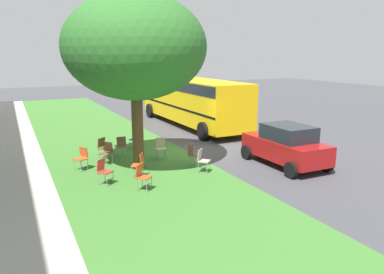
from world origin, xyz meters
The scene contains 17 objects.
ground centered at (0.00, 0.00, 0.00)m, with size 80.00×80.00×0.00m, color #424247.
grass_verge centered at (0.00, 3.20, 0.00)m, with size 48.00×6.00×0.01m, color #3D752D.
sidewalk_strip centered at (0.00, 7.60, 0.00)m, with size 48.00×2.80×0.01m, color #ADA89E.
street_tree centered at (-1.14, 2.96, 4.59)m, with size 5.30×5.30×6.57m.
chair_0 centered at (-2.51, 4.65, 0.52)m, with size 0.59×0.59×0.88m.
chair_1 centered at (0.76, 3.90, 0.52)m, with size 0.58×0.57×0.88m.
chair_2 centered at (0.77, 3.14, 0.52)m, with size 0.43×0.42×0.88m.
chair_3 centered at (-3.62, 3.65, 0.52)m, with size 0.59×0.59×0.88m.
chair_4 centered at (-0.12, 3.95, 0.52)m, with size 0.58×0.58×0.88m.
chair_5 centered at (1.75, 2.12, 0.52)m, with size 0.59×0.58×0.88m.
chair_6 centered at (-2.81, 1.02, 0.52)m, with size 0.59×0.59×0.88m.
chair_7 centered at (-2.33, 3.32, 0.52)m, with size 0.57×0.58×0.88m.
chair_8 centered at (-0.51, 5.02, 0.52)m, with size 0.57×0.58×0.88m.
chair_9 centered at (-1.91, 0.95, 0.52)m, with size 0.58×0.58×0.88m.
chair_10 centered at (-0.29, 1.70, 0.52)m, with size 0.52×0.51×0.88m.
parked_car centered at (-3.49, -2.37, 0.84)m, with size 3.70×1.92×1.65m.
school_bus centered at (5.87, -2.77, 1.76)m, with size 10.40×2.80×2.88m.
Camera 1 is at (-14.72, 7.31, 4.35)m, focal length 34.92 mm.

